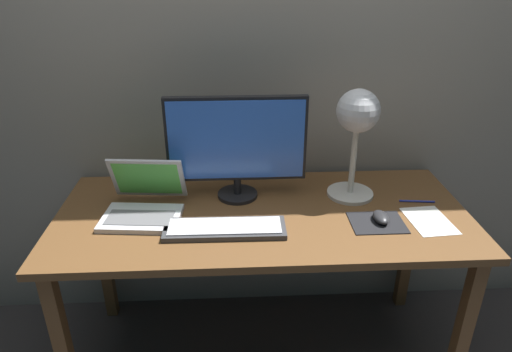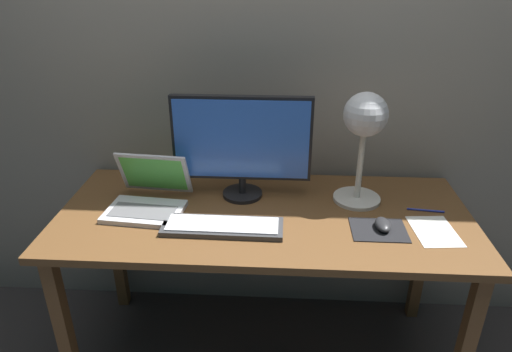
# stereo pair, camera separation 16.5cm
# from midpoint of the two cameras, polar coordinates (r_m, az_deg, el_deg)

# --- Properties ---
(ground_plane) EXTENTS (4.80, 4.80, 0.00)m
(ground_plane) POSITION_cam_midpoint_polar(r_m,az_deg,el_deg) (2.25, 3.12, -21.09)
(ground_plane) COLOR #383333
(ground_plane) RESTS_ON ground
(back_wall) EXTENTS (4.80, 0.06, 2.60)m
(back_wall) POSITION_cam_midpoint_polar(r_m,az_deg,el_deg) (1.97, 4.18, 15.76)
(back_wall) COLOR gray
(back_wall) RESTS_ON ground
(desk) EXTENTS (1.60, 0.70, 0.74)m
(desk) POSITION_cam_midpoint_polar(r_m,az_deg,el_deg) (1.82, 3.62, -6.76)
(desk) COLOR brown
(desk) RESTS_ON ground
(monitor) EXTENTS (0.55, 0.16, 0.43)m
(monitor) POSITION_cam_midpoint_polar(r_m,az_deg,el_deg) (1.80, 0.84, 4.16)
(monitor) COLOR black
(monitor) RESTS_ON desk
(keyboard_main) EXTENTS (0.44, 0.15, 0.03)m
(keyboard_main) POSITION_cam_midpoint_polar(r_m,az_deg,el_deg) (1.67, -1.36, -6.40)
(keyboard_main) COLOR #38383A
(keyboard_main) RESTS_ON desk
(laptop) EXTENTS (0.31, 0.30, 0.21)m
(laptop) POSITION_cam_midpoint_polar(r_m,az_deg,el_deg) (1.83, -10.71, -2.18)
(laptop) COLOR silver
(laptop) RESTS_ON desk
(desk_lamp) EXTENTS (0.19, 0.19, 0.45)m
(desk_lamp) POSITION_cam_midpoint_polar(r_m,az_deg,el_deg) (1.80, 16.01, 6.10)
(desk_lamp) COLOR beige
(desk_lamp) RESTS_ON desk
(mousepad) EXTENTS (0.20, 0.16, 0.00)m
(mousepad) POSITION_cam_midpoint_polar(r_m,az_deg,el_deg) (1.75, 17.73, -6.51)
(mousepad) COLOR black
(mousepad) RESTS_ON desk
(mouse) EXTENTS (0.06, 0.10, 0.03)m
(mouse) POSITION_cam_midpoint_polar(r_m,az_deg,el_deg) (1.75, 18.22, -5.85)
(mouse) COLOR #28282B
(mouse) RESTS_ON mousepad
(paper_sheet_near_mouse) EXTENTS (0.16, 0.22, 0.00)m
(paper_sheet_near_mouse) POSITION_cam_midpoint_polar(r_m,az_deg,el_deg) (1.81, 23.88, -6.40)
(paper_sheet_near_mouse) COLOR white
(paper_sheet_near_mouse) RESTS_ON desk
(pen) EXTENTS (0.14, 0.02, 0.01)m
(pen) POSITION_cam_midpoint_polar(r_m,az_deg,el_deg) (1.93, 22.76, -4.04)
(pen) COLOR #2633A5
(pen) RESTS_ON desk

